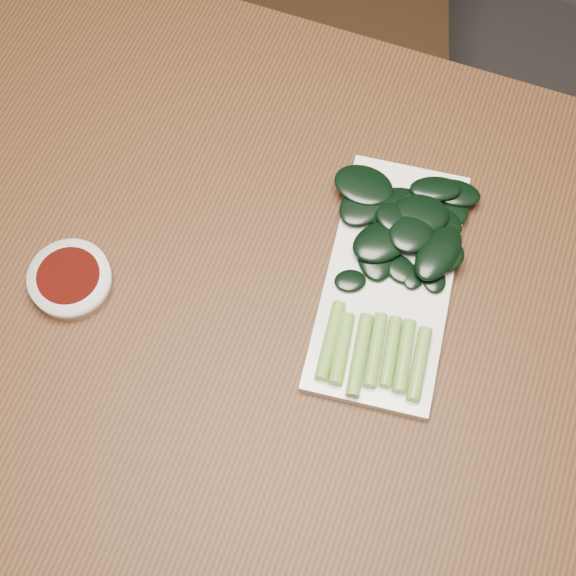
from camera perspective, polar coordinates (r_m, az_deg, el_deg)
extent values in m
plane|color=#322F2F|center=(1.66, -0.49, -10.62)|extent=(6.00, 6.00, 0.00)
cube|color=#422613|center=(0.96, -0.82, -0.84)|extent=(1.40, 0.80, 0.04)
cylinder|color=#422613|center=(1.63, -18.07, 11.74)|extent=(0.05, 0.05, 0.71)
cube|color=black|center=(1.60, 3.13, 18.45)|extent=(0.54, 0.54, 0.04)
cylinder|color=black|center=(1.68, -4.10, 8.86)|extent=(0.04, 0.04, 0.41)
cylinder|color=black|center=(1.68, 8.83, 7.94)|extent=(0.04, 0.04, 0.41)
cylinder|color=black|center=(1.90, -2.85, 18.42)|extent=(0.04, 0.04, 0.41)
cylinder|color=black|center=(1.90, 9.02, 17.58)|extent=(0.04, 0.04, 0.41)
cylinder|color=white|center=(0.97, -15.19, 0.55)|extent=(0.10, 0.10, 0.03)
cylinder|color=#3A0905|center=(0.96, -15.36, 0.83)|extent=(0.07, 0.07, 0.00)
cube|color=white|center=(0.95, 7.18, 0.59)|extent=(0.18, 0.33, 0.01)
cylinder|color=#6EA338|center=(0.90, 3.03, -3.72)|extent=(0.02, 0.09, 0.02)
cylinder|color=#6EA338|center=(0.90, 3.84, -4.32)|extent=(0.03, 0.08, 0.02)
cylinder|color=#6EA338|center=(0.90, 5.12, -4.76)|extent=(0.03, 0.10, 0.02)
cylinder|color=#6EA338|center=(0.90, 6.25, -4.39)|extent=(0.03, 0.09, 0.02)
cylinder|color=#6EA338|center=(0.90, 7.31, -4.50)|extent=(0.03, 0.08, 0.01)
cylinder|color=#6EA338|center=(0.90, 8.28, -4.79)|extent=(0.03, 0.09, 0.02)
cylinder|color=#6EA338|center=(0.90, 9.33, -5.34)|extent=(0.03, 0.09, 0.02)
ellipsoid|color=black|center=(0.95, 10.87, 2.39)|extent=(0.07, 0.07, 0.01)
ellipsoid|color=black|center=(0.95, 8.74, 3.92)|extent=(0.07, 0.07, 0.01)
ellipsoid|color=black|center=(0.97, 5.93, 5.62)|extent=(0.07, 0.06, 0.01)
ellipsoid|color=black|center=(0.97, 9.47, 5.09)|extent=(0.07, 0.07, 0.01)
ellipsoid|color=black|center=(0.96, 7.62, 5.00)|extent=(0.05, 0.05, 0.01)
ellipsoid|color=black|center=(0.98, 5.40, 7.32)|extent=(0.08, 0.06, 0.01)
ellipsoid|color=black|center=(1.00, 11.80, 6.66)|extent=(0.07, 0.04, 0.01)
ellipsoid|color=black|center=(0.95, 6.24, 2.47)|extent=(0.07, 0.08, 0.01)
ellipsoid|color=black|center=(0.99, 10.46, 6.96)|extent=(0.07, 0.05, 0.01)
ellipsoid|color=black|center=(0.95, 6.68, 3.30)|extent=(0.09, 0.09, 0.01)
ellipsoid|color=black|center=(0.95, 10.65, 2.46)|extent=(0.06, 0.09, 0.01)
ellipsoid|color=black|center=(0.98, 8.01, 5.70)|extent=(0.10, 0.08, 0.01)
ellipsoid|color=black|center=(0.96, 8.09, 3.81)|extent=(0.04, 0.05, 0.01)
ellipsoid|color=black|center=(0.97, 5.59, 6.07)|extent=(0.08, 0.09, 0.01)
ellipsoid|color=black|center=(0.97, 8.83, 5.57)|extent=(0.05, 0.04, 0.01)
ellipsoid|color=black|center=(0.98, 10.82, 4.42)|extent=(0.06, 0.06, 0.01)
ellipsoid|color=black|center=(0.99, 11.58, 5.35)|extent=(0.05, 0.04, 0.01)
ellipsoid|color=black|center=(0.97, 9.44, 5.27)|extent=(0.08, 0.06, 0.01)
ellipsoid|color=black|center=(0.97, 7.48, 5.47)|extent=(0.05, 0.05, 0.01)
ellipsoid|color=black|center=(0.93, 4.44, 0.53)|extent=(0.05, 0.04, 0.01)
ellipsoid|color=black|center=(0.94, 8.00, 1.37)|extent=(0.05, 0.05, 0.01)
ellipsoid|color=black|center=(0.94, 10.34, 0.64)|extent=(0.04, 0.04, 0.01)
ellipsoid|color=black|center=(0.94, 8.89, 0.81)|extent=(0.03, 0.03, 0.01)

